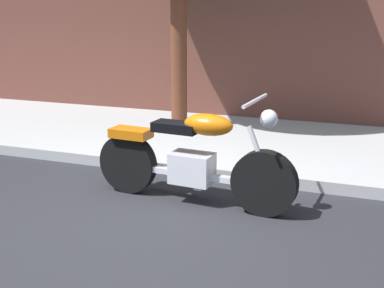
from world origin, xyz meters
name	(u,v)px	position (x,y,z in m)	size (l,w,h in m)	color
ground_plane	(143,221)	(0.00, 0.00, 0.00)	(60.00, 60.00, 0.00)	#28282D
sidewalk	(226,142)	(0.00, 2.86, 0.07)	(18.66, 3.01, 0.14)	#AFAFAF
motorcycle	(192,160)	(0.28, 0.62, 0.47)	(2.22, 0.70, 1.16)	black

